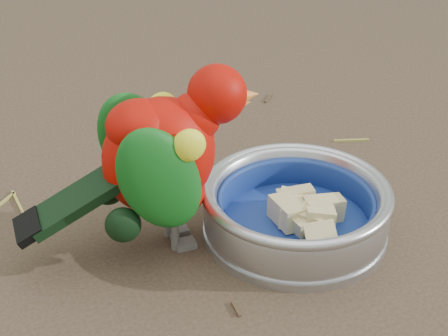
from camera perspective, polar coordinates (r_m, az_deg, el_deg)
name	(u,v)px	position (r m, az deg, el deg)	size (l,w,h in m)	color
ground	(243,280)	(0.71, 1.61, -9.27)	(60.00, 60.00, 0.00)	#453528
food_bowl	(294,227)	(0.78, 5.88, -4.94)	(0.21, 0.21, 0.02)	#B2B2BA
bowl_wall	(296,205)	(0.76, 5.99, -3.09)	(0.21, 0.21, 0.04)	#B2B2BA
fruit_wedges	(296,210)	(0.76, 5.97, -3.53)	(0.12, 0.12, 0.03)	#D7C587
lory_parrot	(164,168)	(0.71, -5.01, 0.04)	(0.11, 0.24, 0.19)	#AF0A02
ground_debris	(180,249)	(0.75, -3.70, -6.70)	(0.90, 0.80, 0.01)	#A29846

